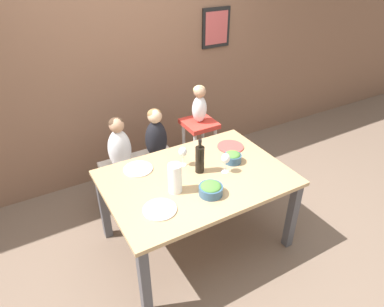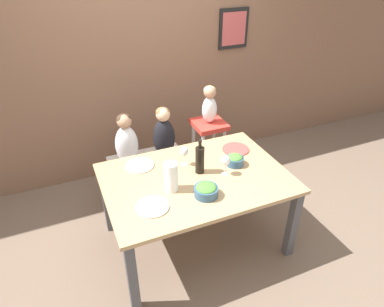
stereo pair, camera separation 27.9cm
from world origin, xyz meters
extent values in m
plane|color=#705B4C|center=(0.00, 0.00, 0.00)|extent=(14.00, 14.00, 0.00)
cube|color=brown|center=(0.00, 1.44, 1.35)|extent=(10.00, 0.06, 2.70)
cube|color=black|center=(1.07, 1.39, 1.55)|extent=(0.36, 0.02, 0.44)
cube|color=#B74C4C|center=(1.07, 1.38, 1.55)|extent=(0.29, 0.00, 0.36)
cube|color=tan|center=(0.00, 0.00, 0.71)|extent=(1.51, 1.05, 0.03)
cube|color=#4C4C51|center=(-0.69, -0.47, 0.35)|extent=(0.07, 0.07, 0.69)
cube|color=#4C4C51|center=(0.69, -0.47, 0.35)|extent=(0.07, 0.07, 0.69)
cube|color=#4C4C51|center=(-0.69, 0.47, 0.35)|extent=(0.07, 0.07, 0.69)
cube|color=#4C4C51|center=(0.69, 0.47, 0.35)|extent=(0.07, 0.07, 0.69)
cylinder|color=silver|center=(-0.53, 0.66, 0.21)|extent=(0.04, 0.04, 0.43)
cylinder|color=silver|center=(-0.24, 0.66, 0.21)|extent=(0.04, 0.04, 0.43)
cylinder|color=silver|center=(-0.53, 0.95, 0.21)|extent=(0.04, 0.04, 0.43)
cylinder|color=silver|center=(-0.24, 0.95, 0.21)|extent=(0.04, 0.04, 0.43)
cube|color=silver|center=(-0.38, 0.80, 0.45)|extent=(0.39, 0.41, 0.05)
cylinder|color=silver|center=(-0.15, 0.66, 0.21)|extent=(0.04, 0.04, 0.43)
cylinder|color=silver|center=(0.14, 0.66, 0.21)|extent=(0.04, 0.04, 0.43)
cylinder|color=silver|center=(-0.15, 0.95, 0.21)|extent=(0.04, 0.04, 0.43)
cylinder|color=silver|center=(0.14, 0.95, 0.21)|extent=(0.04, 0.04, 0.43)
cube|color=silver|center=(0.00, 0.80, 0.45)|extent=(0.39, 0.41, 0.05)
cylinder|color=silver|center=(0.38, 0.68, 0.35)|extent=(0.04, 0.04, 0.71)
cylinder|color=silver|center=(0.63, 0.68, 0.35)|extent=(0.04, 0.04, 0.71)
cylinder|color=silver|center=(0.38, 0.93, 0.35)|extent=(0.04, 0.04, 0.71)
cylinder|color=silver|center=(0.63, 0.93, 0.35)|extent=(0.04, 0.04, 0.71)
cube|color=red|center=(0.51, 0.80, 0.73)|extent=(0.33, 0.35, 0.05)
ellipsoid|color=silver|center=(-0.38, 0.80, 0.68)|extent=(0.23, 0.19, 0.41)
sphere|color=tan|center=(-0.38, 0.80, 0.94)|extent=(0.14, 0.14, 0.14)
ellipsoid|color=#473323|center=(-0.38, 0.81, 0.96)|extent=(0.14, 0.13, 0.10)
ellipsoid|color=black|center=(0.00, 0.80, 0.68)|extent=(0.23, 0.19, 0.41)
sphere|color=#D6AD89|center=(0.00, 0.80, 0.94)|extent=(0.14, 0.14, 0.14)
ellipsoid|color=olive|center=(0.00, 0.81, 0.96)|extent=(0.14, 0.13, 0.10)
ellipsoid|color=silver|center=(0.51, 0.80, 0.90)|extent=(0.16, 0.14, 0.29)
sphere|color=tan|center=(0.51, 0.80, 1.09)|extent=(0.13, 0.13, 0.13)
ellipsoid|color=#DBC684|center=(0.51, 0.81, 1.11)|extent=(0.12, 0.12, 0.09)
cylinder|color=black|center=(0.06, 0.05, 0.84)|extent=(0.08, 0.08, 0.24)
cylinder|color=black|center=(0.06, 0.05, 1.00)|extent=(0.03, 0.03, 0.07)
cylinder|color=black|center=(0.06, 0.05, 1.02)|extent=(0.03, 0.03, 0.02)
cylinder|color=white|center=(-0.24, -0.08, 0.85)|extent=(0.11, 0.11, 0.24)
cylinder|color=white|center=(0.24, -0.06, 0.73)|extent=(0.06, 0.06, 0.00)
cylinder|color=white|center=(0.24, -0.06, 0.77)|extent=(0.01, 0.01, 0.09)
ellipsoid|color=white|center=(0.24, -0.06, 0.86)|extent=(0.07, 0.07, 0.09)
cylinder|color=white|center=(-0.02, 0.20, 0.73)|extent=(0.06, 0.06, 0.00)
cylinder|color=white|center=(-0.02, 0.20, 0.77)|extent=(0.01, 0.01, 0.09)
ellipsoid|color=white|center=(-0.02, 0.20, 0.86)|extent=(0.07, 0.07, 0.09)
cylinder|color=#335675|center=(-0.03, -0.25, 0.76)|extent=(0.19, 0.19, 0.07)
ellipsoid|color=#4C8438|center=(-0.03, -0.25, 0.80)|extent=(0.16, 0.16, 0.05)
cylinder|color=#335675|center=(0.38, 0.03, 0.76)|extent=(0.15, 0.15, 0.07)
ellipsoid|color=#4C8438|center=(0.38, 0.03, 0.80)|extent=(0.13, 0.13, 0.05)
cylinder|color=silver|center=(-0.44, -0.23, 0.73)|extent=(0.25, 0.25, 0.01)
cylinder|color=silver|center=(-0.38, 0.33, 0.73)|extent=(0.25, 0.25, 0.01)
cylinder|color=#D14C47|center=(0.51, 0.25, 0.73)|extent=(0.25, 0.25, 0.01)
camera|label=1|loc=(-1.18, -1.98, 2.38)|focal=32.00mm
camera|label=2|loc=(-0.93, -2.10, 2.38)|focal=32.00mm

